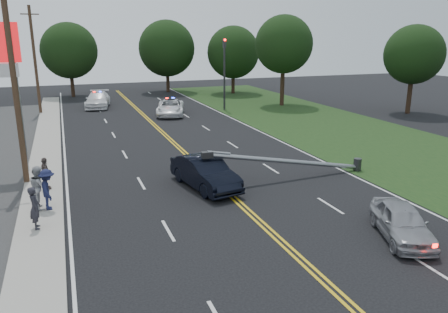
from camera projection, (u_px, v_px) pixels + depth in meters
name	position (u px, v px, depth m)	size (l,w,h in m)	color
ground	(304.00, 262.00, 14.64)	(120.00, 120.00, 0.00)	black
sidewalk	(43.00, 193.00, 20.85)	(1.80, 70.00, 0.12)	#9E998F
grass_verge	(407.00, 153.00, 28.19)	(12.00, 80.00, 0.01)	#163213
centerline_yellow	(209.00, 175.00, 23.67)	(0.36, 80.00, 0.00)	gold
traffic_signal	(224.00, 68.00, 43.38)	(0.28, 0.41, 7.05)	#2D2D30
fallen_streetlight	(296.00, 162.00, 23.02)	(9.36, 0.44, 1.91)	#2D2D30
utility_pole_mid	(14.00, 84.00, 21.03)	(1.60, 0.28, 10.00)	#382619
utility_pole_far	(35.00, 60.00, 40.90)	(1.60, 0.28, 10.00)	#382619
tree_6	(69.00, 51.00, 52.46)	(6.67, 6.67, 8.88)	black
tree_7	(167.00, 48.00, 56.93)	(7.28, 7.28, 9.31)	black
tree_8	(233.00, 52.00, 55.79)	(6.65, 6.65, 8.55)	black
tree_9	(284.00, 44.00, 45.64)	(6.05, 6.05, 9.45)	black
tree_13	(414.00, 55.00, 41.02)	(5.53, 5.53, 8.36)	black
crashed_sedan	(205.00, 173.00, 21.63)	(1.66, 4.76, 1.57)	black
waiting_sedan	(402.00, 222.00, 16.23)	(1.55, 3.84, 1.31)	#9B9DA3
emergency_a	(170.00, 108.00, 41.26)	(2.44, 5.29, 1.47)	white
emergency_b	(98.00, 100.00, 45.73)	(2.27, 5.57, 1.62)	white
bystander_a	(35.00, 208.00, 16.75)	(0.62, 0.41, 1.70)	#28262E
bystander_b	(39.00, 187.00, 18.70)	(0.92, 0.71, 1.89)	#A4A4A8
bystander_c	(48.00, 189.00, 18.60)	(1.15, 0.66, 1.78)	#191D3E
bystander_d	(45.00, 174.00, 21.06)	(0.93, 0.39, 1.59)	#5B4D49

